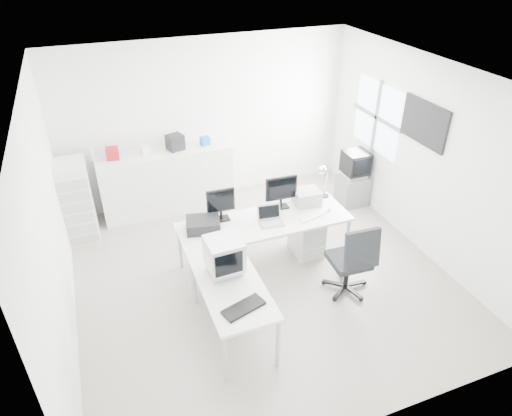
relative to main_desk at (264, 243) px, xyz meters
name	(u,v)px	position (x,y,z in m)	size (l,w,h in m)	color
floor	(261,274)	(-0.14, -0.22, -0.38)	(5.00, 5.00, 0.01)	beige
ceiling	(263,78)	(-0.14, -0.22, 2.42)	(5.00, 5.00, 0.01)	white
back_wall	(207,122)	(-0.14, 2.28, 1.02)	(5.00, 0.02, 2.80)	white
left_wall	(50,229)	(-2.64, -0.22, 1.02)	(0.02, 5.00, 2.80)	white
right_wall	(424,158)	(2.36, -0.22, 1.02)	(0.02, 5.00, 2.80)	white
window	(377,117)	(2.34, 0.98, 1.23)	(0.02, 1.20, 1.10)	white
wall_picture	(424,123)	(2.33, -0.12, 1.52)	(0.04, 0.90, 0.60)	black
main_desk	(264,243)	(0.00, 0.00, 0.00)	(2.40, 0.80, 0.75)	white
side_desk	(233,309)	(-0.85, -1.10, 0.00)	(0.70, 1.40, 0.75)	white
drawer_pedestal	(307,235)	(0.70, 0.05, -0.08)	(0.40, 0.50, 0.60)	white
inkjet_printer	(203,225)	(-0.85, 0.10, 0.45)	(0.44, 0.34, 0.16)	black
lcd_monitor_small	(221,204)	(-0.55, 0.25, 0.62)	(0.39, 0.22, 0.49)	black
lcd_monitor_large	(281,193)	(0.35, 0.25, 0.62)	(0.46, 0.19, 0.48)	black
laptop	(271,216)	(0.05, -0.10, 0.50)	(0.37, 0.38, 0.24)	#B7B7BA
white_keyboard	(312,217)	(0.65, -0.15, 0.38)	(0.40, 0.12, 0.02)	white
white_mouse	(329,210)	(0.95, -0.10, 0.40)	(0.05, 0.05, 0.05)	white
laser_printer	(307,197)	(0.75, 0.22, 0.48)	(0.37, 0.32, 0.21)	#A2A2A2
desk_lamp	(326,182)	(1.10, 0.30, 0.63)	(0.17, 0.17, 0.50)	silver
crt_monitor	(224,257)	(-0.85, -0.85, 0.59)	(0.38, 0.38, 0.43)	#B7B7BA
black_keyboard	(244,308)	(-0.85, -1.50, 0.39)	(0.47, 0.19, 0.03)	black
office_chair	(349,257)	(0.82, -0.91, 0.18)	(0.64, 0.64, 1.10)	#26292B
tv_cabinet	(352,190)	(2.08, 1.03, -0.10)	(0.50, 0.41, 0.54)	slate
crt_tv	(356,165)	(2.08, 1.03, 0.39)	(0.50, 0.48, 0.45)	black
sideboard	(167,181)	(-0.97, 2.02, 0.17)	(2.20, 0.55, 1.10)	white
clutter_box_a	(112,153)	(-1.77, 2.02, 0.82)	(0.19, 0.17, 0.19)	#A8181E
clutter_box_b	(145,150)	(-1.27, 2.02, 0.79)	(0.13, 0.11, 0.13)	white
clutter_box_c	(175,142)	(-0.77, 2.02, 0.85)	(0.25, 0.23, 0.25)	black
clutter_box_d	(205,141)	(-0.27, 2.02, 0.79)	(0.14, 0.12, 0.14)	#185AAA
clutter_bottle	(92,154)	(-2.07, 2.06, 0.83)	(0.07, 0.07, 0.22)	white
filing_cabinet	(77,201)	(-2.42, 1.66, 0.28)	(0.46, 0.54, 1.31)	white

